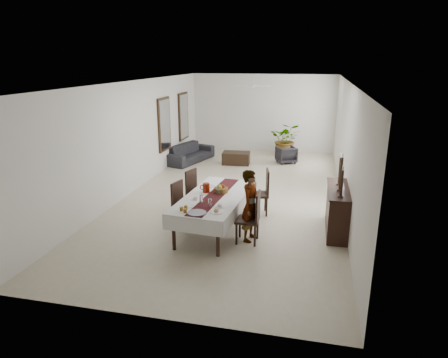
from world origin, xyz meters
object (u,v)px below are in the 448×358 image
(red_pitcher, at_px, (206,188))
(sofa, at_px, (190,153))
(woman, at_px, (251,206))
(dining_table_top, at_px, (215,197))
(sideboard_body, at_px, (337,211))

(red_pitcher, distance_m, sofa, 6.25)
(red_pitcher, bearing_deg, woman, -25.91)
(dining_table_top, height_order, sofa, dining_table_top)
(woman, bearing_deg, sideboard_body, -52.11)
(sofa, bearing_deg, dining_table_top, -140.56)
(red_pitcher, xyz_separation_m, sofa, (-2.25, 5.80, -0.60))
(dining_table_top, relative_size, red_pitcher, 12.00)
(dining_table_top, height_order, sideboard_body, sideboard_body)
(red_pitcher, distance_m, sideboard_body, 3.03)
(woman, xyz_separation_m, sofa, (-3.39, 6.35, -0.45))
(dining_table_top, height_order, woman, woman)
(woman, bearing_deg, sofa, 40.52)
(sideboard_body, height_order, sofa, sideboard_body)
(dining_table_top, xyz_separation_m, red_pitcher, (-0.26, 0.18, 0.15))
(woman, relative_size, sofa, 0.69)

